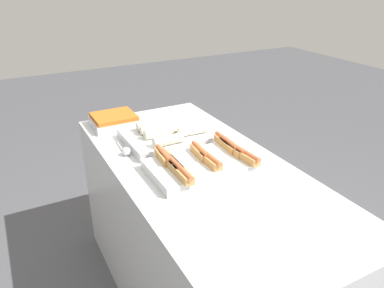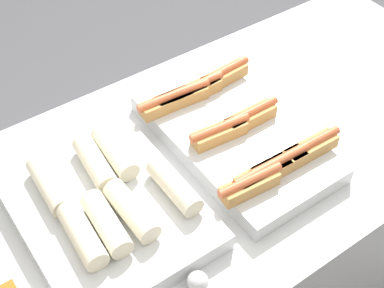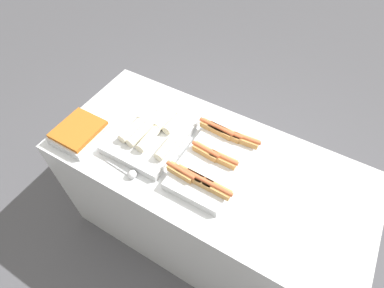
{
  "view_description": "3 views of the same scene",
  "coord_description": "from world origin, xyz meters",
  "px_view_note": "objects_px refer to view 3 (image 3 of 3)",
  "views": [
    {
      "loc": [
        1.42,
        -0.81,
        1.8
      ],
      "look_at": [
        -0.1,
        0.0,
        1.0
      ],
      "focal_mm": 35.0,
      "sensor_mm": 36.0,
      "label": 1
    },
    {
      "loc": [
        -0.62,
        -0.74,
        1.94
      ],
      "look_at": [
        -0.1,
        0.0,
        1.0
      ],
      "focal_mm": 50.0,
      "sensor_mm": 36.0,
      "label": 2
    },
    {
      "loc": [
        0.4,
        -0.86,
        2.24
      ],
      "look_at": [
        -0.1,
        0.0,
        1.0
      ],
      "focal_mm": 28.0,
      "sensor_mm": 36.0,
      "label": 3
    }
  ],
  "objects_px": {
    "tray_hotdogs": "(214,159)",
    "tray_wraps": "(154,132)",
    "serving_spoon_near": "(130,173)",
    "tray_side_front": "(79,132)"
  },
  "relations": [
    {
      "from": "tray_hotdogs",
      "to": "tray_wraps",
      "type": "height_order",
      "value": "tray_wraps"
    },
    {
      "from": "tray_hotdogs",
      "to": "tray_side_front",
      "type": "height_order",
      "value": "tray_hotdogs"
    },
    {
      "from": "serving_spoon_near",
      "to": "tray_side_front",
      "type": "bearing_deg",
      "value": 170.41
    },
    {
      "from": "tray_hotdogs",
      "to": "serving_spoon_near",
      "type": "bearing_deg",
      "value": -139.3
    },
    {
      "from": "tray_side_front",
      "to": "serving_spoon_near",
      "type": "bearing_deg",
      "value": -9.59
    },
    {
      "from": "tray_side_front",
      "to": "tray_wraps",
      "type": "bearing_deg",
      "value": 30.78
    },
    {
      "from": "tray_hotdogs",
      "to": "serving_spoon_near",
      "type": "xyz_separation_m",
      "value": [
        -0.33,
        -0.29,
        -0.02
      ]
    },
    {
      "from": "tray_wraps",
      "to": "serving_spoon_near",
      "type": "height_order",
      "value": "tray_wraps"
    },
    {
      "from": "tray_hotdogs",
      "to": "tray_wraps",
      "type": "xyz_separation_m",
      "value": [
        -0.39,
        -0.0,
        -0.0
      ]
    },
    {
      "from": "tray_hotdogs",
      "to": "tray_wraps",
      "type": "bearing_deg",
      "value": -179.6
    }
  ]
}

